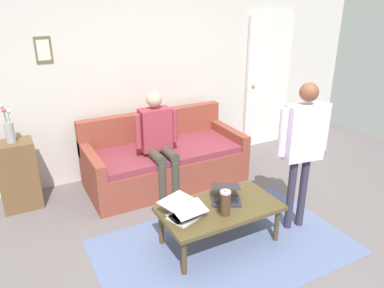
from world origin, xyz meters
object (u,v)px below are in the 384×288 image
french_press (225,203)px  laptop_right (183,211)px  side_shelf (18,175)px  person_seated (158,138)px  coffee_table (220,210)px  laptop_center (226,196)px  person_standing (303,139)px  flower_vase (9,129)px  interior_door (268,82)px  couch (164,160)px  laptop_left (187,213)px

french_press → laptop_right: bearing=-25.8°
side_shelf → person_seated: 1.65m
coffee_table → laptop_right: (0.39, -0.04, 0.09)m
laptop_center → side_shelf: side_shelf is taller
laptop_center → person_standing: person_standing is taller
side_shelf → flower_vase: flower_vase is taller
interior_door → couch: (2.05, 0.49, -0.72)m
interior_door → laptop_left: interior_door is taller
laptop_right → flower_vase: bearing=-51.5°
french_press → side_shelf: side_shelf is taller
laptop_left → coffee_table: bearing=-179.3°
person_standing → side_shelf: bearing=-35.5°
french_press → person_standing: 1.01m
laptop_left → person_seated: bearing=-101.6°
laptop_right → person_seated: size_ratio=0.34×
person_standing → laptop_left: bearing=-6.4°
person_standing → person_seated: person_standing is taller
coffee_table → couch: bearing=-92.3°
laptop_center → person_standing: bearing=162.9°
side_shelf → laptop_left: bearing=128.1°
laptop_right → side_shelf: size_ratio=0.54×
side_shelf → flower_vase: (0.00, 0.00, 0.57)m
coffee_table → person_seated: bearing=-85.0°
side_shelf → flower_vase: bearing=27.1°
laptop_left → flower_vase: size_ratio=0.76×
french_press → flower_vase: flower_vase is taller
laptop_left → laptop_right: (0.02, -0.05, 0.01)m
couch → person_seated: bearing=53.7°
side_shelf → person_standing: 3.17m
laptop_center → french_press: (0.15, 0.22, 0.08)m
laptop_center → person_seated: size_ratio=0.32×
laptop_left → person_standing: 1.35m
person_standing → flower_vase: bearing=-35.5°
laptop_right → side_shelf: 2.07m
interior_door → laptop_left: size_ratio=5.99×
couch → french_press: couch is taller
laptop_right → interior_door: bearing=-142.4°
laptop_left → person_seated: (-0.26, -1.25, 0.28)m
person_standing → coffee_table: bearing=-9.4°
laptop_center → person_seated: person_seated is taller
laptop_center → flower_vase: flower_vase is taller
coffee_table → laptop_left: laptop_left is taller
laptop_center → person_seated: bearing=-78.8°
interior_door → couch: 2.23m
french_press → flower_vase: 2.48m
person_standing → french_press: bearing=-0.6°
interior_door → flower_vase: size_ratio=4.58×
flower_vase → person_seated: 1.64m
laptop_left → side_shelf: (1.31, -1.67, -0.04)m
laptop_left → person_seated: size_ratio=0.27×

